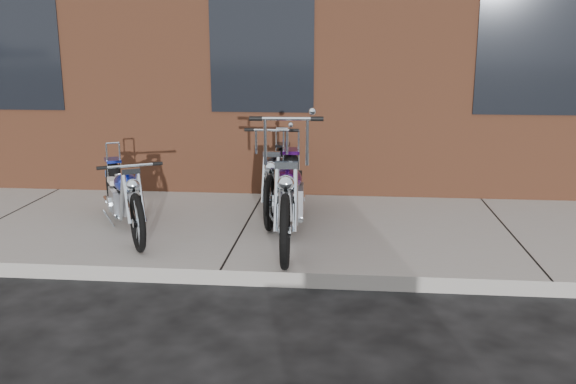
# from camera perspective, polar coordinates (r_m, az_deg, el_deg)

# --- Properties ---
(ground) EXTENTS (120.00, 120.00, 0.00)m
(ground) POSITION_cam_1_polar(r_m,az_deg,el_deg) (5.81, -6.32, -8.67)
(ground) COLOR black
(ground) RESTS_ON ground
(sidewalk) EXTENTS (22.00, 3.00, 0.15)m
(sidewalk) POSITION_cam_1_polar(r_m,az_deg,el_deg) (7.18, -3.93, -3.61)
(sidewalk) COLOR gray
(sidewalk) RESTS_ON ground
(chopper_purple) EXTENTS (0.61, 2.49, 1.40)m
(chopper_purple) POSITION_cam_1_polar(r_m,az_deg,el_deg) (6.53, 0.10, -0.53)
(chopper_purple) COLOR black
(chopper_purple) RESTS_ON sidewalk
(chopper_blue) EXTENTS (1.12, 1.88, 0.91)m
(chopper_blue) POSITION_cam_1_polar(r_m,az_deg,el_deg) (7.05, -15.09, -0.54)
(chopper_blue) COLOR black
(chopper_blue) RESTS_ON sidewalk
(chopper_third) EXTENTS (0.54, 2.22, 1.13)m
(chopper_third) POSITION_cam_1_polar(r_m,az_deg,el_deg) (7.62, -1.01, 1.14)
(chopper_third) COLOR black
(chopper_third) RESTS_ON sidewalk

